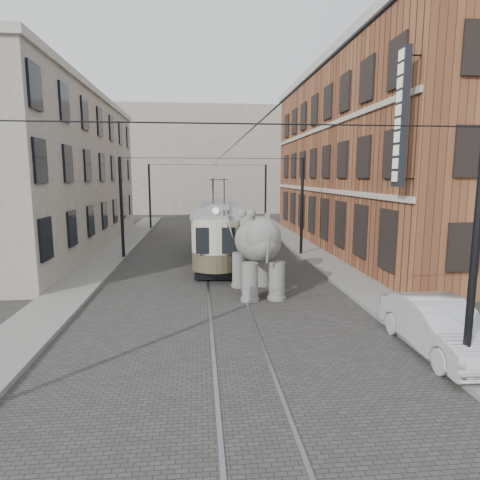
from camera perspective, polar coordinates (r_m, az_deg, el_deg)
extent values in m
plane|color=#3C3937|center=(19.28, -2.37, -5.86)|extent=(120.00, 120.00, 0.00)
cube|color=slate|center=(20.48, 14.70, -5.05)|extent=(2.00, 60.00, 0.15)
cube|color=slate|center=(19.99, -21.40, -5.72)|extent=(2.00, 60.00, 0.15)
cube|color=brown|center=(30.16, 18.22, 10.50)|extent=(8.00, 26.00, 12.00)
cube|color=gray|center=(30.31, -25.09, 8.22)|extent=(7.00, 24.00, 10.00)
cube|color=gray|center=(58.67, -4.70, 10.85)|extent=(28.00, 10.00, 14.00)
imported|color=#A9A8AD|center=(12.94, 25.91, -10.74)|extent=(1.63, 4.53, 1.49)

